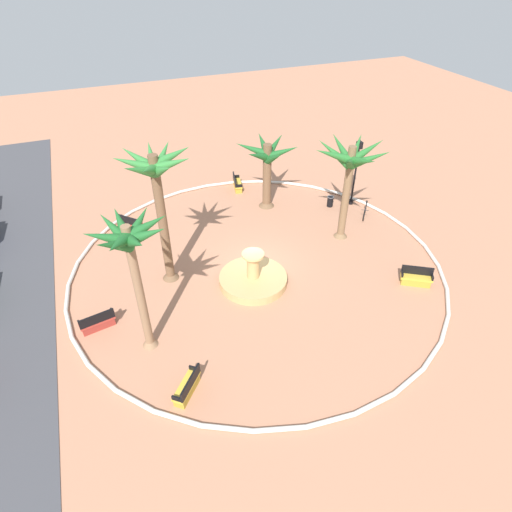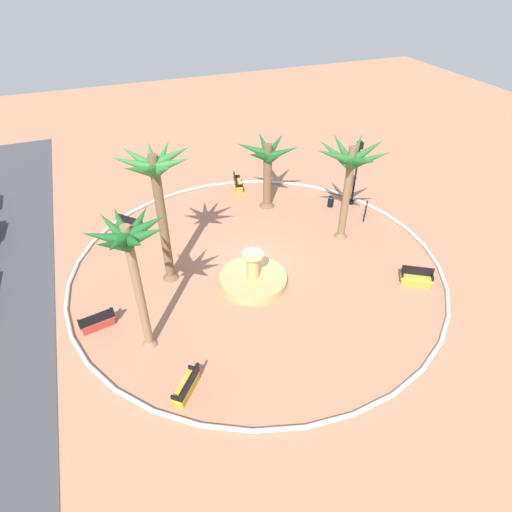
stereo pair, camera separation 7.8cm
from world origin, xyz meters
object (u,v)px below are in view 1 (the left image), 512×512
object	(u,v)px
palm_tree_by_curb	(130,249)
bench_north	(237,184)
bench_east	(130,224)
trash_bin	(330,201)
bench_southwest	(187,388)
palm_tree_mid_plaza	(267,162)
bench_west	(98,323)
bench_southeast	(416,279)
bicycle_red_frame	(365,211)
palm_tree_near_fountain	(157,183)
lamppost	(356,168)
fountain	(253,279)
palm_tree_far_side	(350,165)
person_cyclist_helmet	(346,199)

from	to	relation	value
palm_tree_by_curb	bench_north	xyz separation A→B (m)	(12.53, -8.58, -4.96)
bench_east	trash_bin	size ratio (longest dim) A/B	2.07
bench_southwest	trash_bin	bearing A→B (deg)	-49.07
palm_tree_mid_plaza	bench_west	world-z (taller)	palm_tree_mid_plaza
palm_tree_by_curb	bench_southeast	world-z (taller)	palm_tree_by_curb
bench_southwest	bicycle_red_frame	bearing A→B (deg)	-57.52
bench_southeast	trash_bin	size ratio (longest dim) A/B	2.22
palm_tree_by_curb	palm_tree_near_fountain	bearing A→B (deg)	-23.61
palm_tree_near_fountain	bench_east	size ratio (longest dim) A/B	4.79
palm_tree_mid_plaza	bench_west	distance (m)	14.20
bicycle_red_frame	lamppost	bearing A→B (deg)	-1.85
fountain	bench_east	size ratio (longest dim) A/B	2.36
lamppost	palm_tree_by_curb	bearing A→B (deg)	116.84
bench_east	lamppost	xyz separation A→B (m)	(-2.35, -14.44, 2.32)
bench_east	bench_west	xyz separation A→B (m)	(-8.05, 2.66, 0.00)
palm_tree_far_side	bench_north	size ratio (longest dim) A/B	3.59
lamppost	fountain	bearing A→B (deg)	119.95
bench_east	bench_north	world-z (taller)	same
bench_west	bicycle_red_frame	world-z (taller)	bench_west
bench_southwest	bench_southeast	bearing A→B (deg)	-80.28
palm_tree_by_curb	bench_southwest	distance (m)	5.92
bench_southwest	bench_west	bearing A→B (deg)	30.70
palm_tree_far_side	bicycle_red_frame	bearing A→B (deg)	-61.57
fountain	lamppost	bearing A→B (deg)	-60.05
bench_east	palm_tree_near_fountain	bearing A→B (deg)	-167.34
bench_southeast	person_cyclist_helmet	size ratio (longest dim) A/B	0.99
palm_tree_mid_plaza	bench_southeast	distance (m)	11.55
bench_west	palm_tree_far_side	bearing A→B (deg)	-80.03
lamppost	bicycle_red_frame	distance (m)	2.88
fountain	palm_tree_near_fountain	bearing A→B (deg)	62.91
palm_tree_far_side	palm_tree_mid_plaza	bearing A→B (deg)	28.64
palm_tree_by_curb	lamppost	distance (m)	17.08
bench_north	bench_southwest	world-z (taller)	same
palm_tree_mid_plaza	bicycle_red_frame	world-z (taller)	palm_tree_mid_plaza
bench_east	trash_bin	bearing A→B (deg)	-99.19
fountain	person_cyclist_helmet	world-z (taller)	fountain
bench_north	bench_east	bearing A→B (deg)	107.79
fountain	palm_tree_near_fountain	distance (m)	6.92
trash_bin	palm_tree_far_side	bearing A→B (deg)	160.86
bench_southeast	lamppost	xyz separation A→B (m)	(8.52, -1.35, 2.32)
palm_tree_near_fountain	lamppost	world-z (taller)	palm_tree_near_fountain
palm_tree_by_curb	bicycle_red_frame	bearing A→B (deg)	-68.62
bench_west	bench_east	bearing A→B (deg)	-18.27
palm_tree_mid_plaza	bench_southwest	size ratio (longest dim) A/B	2.99
palm_tree_far_side	person_cyclist_helmet	size ratio (longest dim) A/B	3.66
trash_bin	person_cyclist_helmet	size ratio (longest dim) A/B	0.44
fountain	person_cyclist_helmet	xyz separation A→B (m)	(4.61, -8.32, 0.63)
bench_east	person_cyclist_helmet	world-z (taller)	person_cyclist_helmet
palm_tree_mid_plaza	bench_east	xyz separation A→B (m)	(0.45, 9.00, -2.85)
bench_west	bench_southwest	bearing A→B (deg)	-149.30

